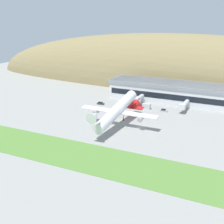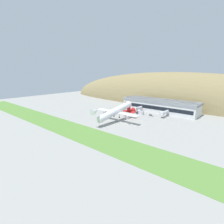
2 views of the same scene
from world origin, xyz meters
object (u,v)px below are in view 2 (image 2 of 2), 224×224
at_px(service_car_0, 130,112).
at_px(service_car_1, 151,116).
at_px(jetway_1, 164,113).
at_px(cargo_airplane, 116,111).
at_px(service_car_2, 116,110).
at_px(traffic_cone_0, 128,119).
at_px(terminal_building, 159,105).
at_px(jetway_0, 138,108).
at_px(fuel_truck, 140,113).

height_order(service_car_0, service_car_1, service_car_0).
distance_m(jetway_1, cargo_airplane, 44.36).
relative_size(jetway_1, service_car_2, 3.00).
bearing_deg(traffic_cone_0, service_car_1, 65.82).
distance_m(terminal_building, jetway_0, 22.02).
distance_m(terminal_building, service_car_0, 30.24).
bearing_deg(service_car_0, jetway_1, 9.31).
height_order(jetway_0, traffic_cone_0, jetway_0).
distance_m(jetway_0, traffic_cone_0, 28.27).
distance_m(fuel_truck, traffic_cone_0, 21.55).
bearing_deg(service_car_1, jetway_0, 162.07).
relative_size(jetway_0, fuel_truck, 1.82).
bearing_deg(service_car_2, jetway_1, 9.32).
relative_size(cargo_airplane, fuel_truck, 7.45).
distance_m(jetway_0, fuel_truck, 8.72).
height_order(service_car_0, fuel_truck, fuel_truck).
relative_size(jetway_1, service_car_1, 3.23).
distance_m(terminal_building, traffic_cone_0, 44.30).
bearing_deg(terminal_building, jetway_1, -52.31).
xyz_separation_m(service_car_0, service_car_1, (22.57, 0.26, -0.06)).
xyz_separation_m(terminal_building, service_car_0, (-19.27, -22.49, -6.08)).
height_order(jetway_0, jetway_1, same).
distance_m(service_car_0, traffic_cone_0, 24.65).
xyz_separation_m(cargo_airplane, service_car_0, (-9.63, 32.43, -7.50)).
relative_size(service_car_0, fuel_truck, 0.64).
relative_size(terminal_building, service_car_2, 16.70).
bearing_deg(traffic_cone_0, cargo_airplane, -106.62).
bearing_deg(traffic_cone_0, jetway_1, 53.43).
xyz_separation_m(terminal_building, cargo_airplane, (-9.65, -54.92, 1.41)).
bearing_deg(fuel_truck, jetway_0, 139.88).
bearing_deg(jetway_0, jetway_1, -1.27).
xyz_separation_m(service_car_1, traffic_cone_0, (-9.50, -21.16, -0.34)).
height_order(service_car_1, fuel_truck, fuel_truck).
bearing_deg(jetway_0, service_car_2, -157.61).
distance_m(service_car_0, service_car_2, 15.88).
relative_size(cargo_airplane, service_car_0, 11.60).
height_order(terminal_building, service_car_2, terminal_building).
distance_m(jetway_0, service_car_2, 22.62).
bearing_deg(terminal_building, cargo_airplane, -99.96).
xyz_separation_m(cargo_airplane, service_car_2, (-25.29, 29.86, -7.56)).
relative_size(jetway_1, traffic_cone_0, 23.07).
height_order(jetway_1, service_car_0, jetway_1).
distance_m(cargo_airplane, service_car_2, 39.86).
bearing_deg(service_car_1, fuel_truck, 178.51).
bearing_deg(traffic_cone_0, jetway_0, 106.71).
height_order(jetway_1, fuel_truck, jetway_1).
height_order(service_car_2, traffic_cone_0, service_car_2).
bearing_deg(jetway_1, traffic_cone_0, -126.57).
height_order(cargo_airplane, service_car_2, cargo_airplane).
height_order(service_car_0, traffic_cone_0, service_car_0).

